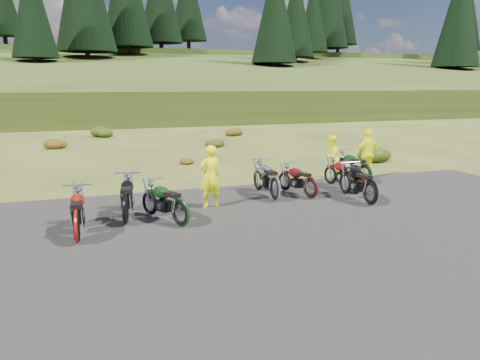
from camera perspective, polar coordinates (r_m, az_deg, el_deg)
name	(u,v)px	position (r m, az deg, el deg)	size (l,w,h in m)	color
ground	(272,216)	(13.03, 3.98, -4.44)	(300.00, 300.00, 0.00)	#374517
gravel_pad	(306,238)	(11.30, 7.99, -7.06)	(20.00, 12.00, 0.04)	black
hill_slope	(118,113)	(61.80, -14.69, 7.94)	(300.00, 46.00, 3.00)	#314115
hill_plateau	(97,99)	(121.65, -17.07, 9.45)	(300.00, 90.00, 9.17)	#314115
conifer_21	(32,4)	(62.28, -24.07, 18.97)	(5.28, 5.28, 14.00)	black
conifer_26	(275,9)	(66.55, 4.26, 20.06)	(6.16, 6.16, 16.00)	black
conifer_27	(296,12)	(74.51, 6.83, 19.65)	(5.72, 5.72, 15.00)	black
conifer_28	(313,15)	(82.59, 8.88, 19.28)	(5.28, 5.28, 14.00)	black
conifer_30	(340,0)	(99.46, 12.05, 20.70)	(7.48, 7.48, 19.00)	black
conifer_31	(459,13)	(82.35, 25.16, 17.98)	(7.04, 7.04, 18.00)	black
conifer_32	(461,15)	(90.86, 25.31, 17.71)	(6.60, 6.60, 17.00)	black
conifer_33	(462,17)	(99.36, 25.44, 17.49)	(6.16, 6.16, 16.00)	black
conifer_34	(463,19)	(107.86, 25.54, 17.31)	(5.72, 5.72, 15.00)	black
conifer_35	(464,20)	(116.37, 25.63, 17.15)	(5.28, 5.28, 14.00)	black
conifer_36	(466,10)	(125.19, 25.81, 18.15)	(7.92, 7.92, 20.00)	black
shrub_2	(55,142)	(28.31, -21.63, 4.30)	(1.30, 1.30, 0.77)	#6B2C0D
shrub_3	(103,130)	(33.58, -16.35, 5.82)	(1.56, 1.56, 0.92)	black
shrub_4	(185,159)	(21.46, -6.69, 2.52)	(0.77, 0.77, 0.45)	#6B2C0D
shrub_5	(214,142)	(27.24, -3.16, 4.68)	(1.03, 1.03, 0.61)	black
shrub_6	(233,130)	(33.12, -0.87, 6.07)	(1.30, 1.30, 0.77)	#6B2C0D
shrub_7	(375,152)	(23.05, 16.17, 3.36)	(1.56, 1.56, 0.92)	black
shrub_8	(364,141)	(29.04, 14.83, 4.59)	(0.77, 0.77, 0.45)	#6B2C0D
motorcycle_0	(126,225)	(12.57, -13.70, -5.36)	(2.23, 0.74, 1.17)	black
motorcycle_1	(78,244)	(11.46, -19.15, -7.35)	(2.18, 0.73, 1.14)	maroon
motorcycle_2	(181,227)	(12.12, -7.24, -5.74)	(2.09, 0.70, 1.09)	black
motorcycle_3	(275,202)	(14.63, 4.30, -2.64)	(2.24, 0.75, 1.17)	#A8A8AD
motorcycle_4	(310,199)	(15.05, 8.57, -2.34)	(1.96, 0.65, 1.03)	#4B0C10
motorcycle_5	(370,206)	(14.64, 15.52, -3.03)	(2.19, 0.73, 1.15)	black
motorcycle_6	(356,193)	(16.15, 13.95, -1.59)	(2.10, 0.70, 1.10)	maroon
motorcycle_7	(364,185)	(17.61, 14.91, -0.56)	(2.16, 0.72, 1.13)	black
person_middle	(210,177)	(13.69, -3.68, 0.32)	(0.67, 0.44, 1.84)	#F2F50C
person_right_a	(331,158)	(17.90, 11.01, 2.59)	(0.83, 0.65, 1.70)	#F2F50C
person_right_b	(368,154)	(18.57, 15.30, 3.02)	(1.11, 0.46, 1.90)	#F2F50C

